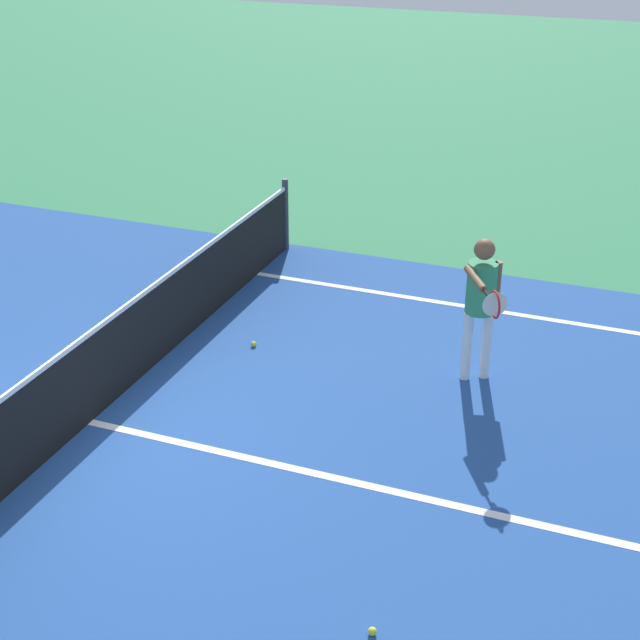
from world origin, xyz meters
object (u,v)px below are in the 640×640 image
net (84,380)px  tennis_ball_mid_court (372,631)px  tennis_ball_near_net (254,344)px  player_near (481,295)px

net → tennis_ball_mid_court: net is taller
net → tennis_ball_near_net: 2.33m
tennis_ball_mid_court → player_near: bearing=2.0°
tennis_ball_near_net → tennis_ball_mid_court: 4.73m
tennis_ball_near_net → net: bearing=157.7°
net → player_near: (2.30, -3.47, 0.53)m
net → tennis_ball_near_net: (2.12, -0.87, -0.46)m
net → player_near: size_ratio=6.30×
player_near → tennis_ball_mid_court: player_near is taller
tennis_ball_near_net → tennis_ball_mid_court: (-3.85, -2.75, 0.00)m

